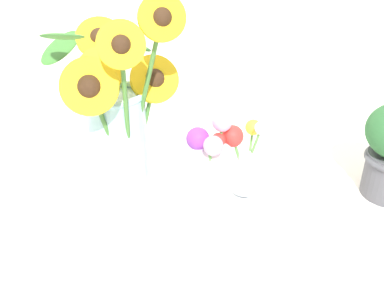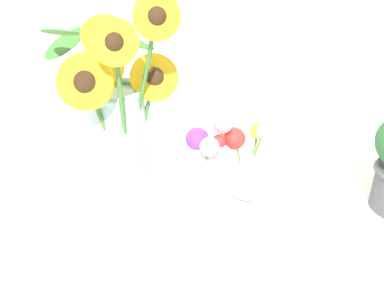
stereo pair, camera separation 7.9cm
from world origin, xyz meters
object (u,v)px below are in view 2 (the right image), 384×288
Objects in this scene: serving_tray at (192,204)px; vase_small_center at (211,170)px; vase_bulb_right at (246,169)px; mason_jar_sunflowers at (117,130)px.

serving_tray is 0.10m from vase_small_center.
serving_tray is at bearing -175.73° from vase_bulb_right.
mason_jar_sunflowers is at bearing -177.60° from serving_tray.
serving_tray is 0.21m from mason_jar_sunflowers.
mason_jar_sunflowers is (-0.13, -0.01, 0.17)m from serving_tray.
vase_small_center is (0.03, -0.02, 0.09)m from serving_tray.
vase_small_center reaches higher than vase_bulb_right.
vase_small_center is at bearing -35.36° from serving_tray.
serving_tray is 2.76× the size of vase_small_center.
vase_bulb_right is at bearing 3.23° from mason_jar_sunflowers.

